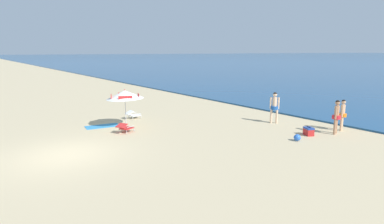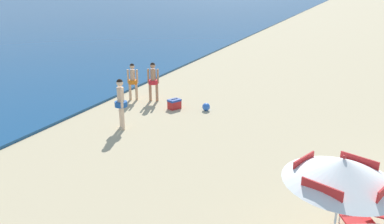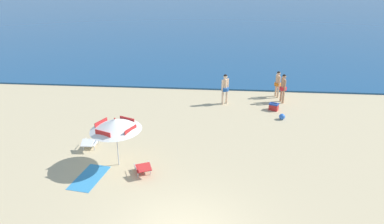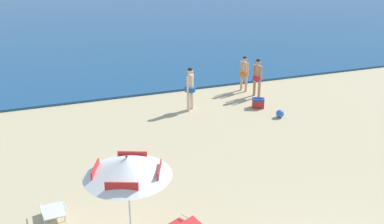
# 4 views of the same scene
# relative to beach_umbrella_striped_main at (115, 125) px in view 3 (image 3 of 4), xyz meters

# --- Properties ---
(beach_umbrella_striped_main) EXTENTS (2.77, 2.78, 2.07)m
(beach_umbrella_striped_main) POSITION_rel_beach_umbrella_striped_main_xyz_m (0.00, 0.00, 0.00)
(beach_umbrella_striped_main) COLOR silver
(beach_umbrella_striped_main) RESTS_ON ground
(lounge_chair_under_umbrella) EXTENTS (0.61, 0.90, 0.51)m
(lounge_chair_under_umbrella) POSITION_rel_beach_umbrella_striped_main_xyz_m (-1.66, 1.21, -1.50)
(lounge_chair_under_umbrella) COLOR white
(lounge_chair_under_umbrella) RESTS_ON ground
(lounge_chair_beside_umbrella) EXTENTS (0.84, 1.00, 0.50)m
(lounge_chair_beside_umbrella) POSITION_rel_beach_umbrella_striped_main_xyz_m (1.14, -0.58, -1.50)
(lounge_chair_beside_umbrella) COLOR red
(lounge_chair_beside_umbrella) RESTS_ON ground
(person_standing_near_shore) EXTENTS (0.42, 0.49, 1.71)m
(person_standing_near_shore) POSITION_rel_beach_umbrella_striped_main_xyz_m (7.60, 7.81, -0.79)
(person_standing_near_shore) COLOR tan
(person_standing_near_shore) RESTS_ON ground
(person_standing_beside) EXTENTS (0.40, 0.46, 1.63)m
(person_standing_beside) POSITION_rel_beach_umbrella_striped_main_xyz_m (7.42, 8.73, -0.83)
(person_standing_beside) COLOR #D8A87F
(person_standing_beside) RESTS_ON ground
(person_wading_in) EXTENTS (0.44, 0.44, 1.79)m
(person_wading_in) POSITION_rel_beach_umbrella_striped_main_xyz_m (4.22, 7.25, -0.74)
(person_wading_in) COLOR beige
(person_wading_in) RESTS_ON ground
(cooler_box) EXTENTS (0.60, 0.53, 0.43)m
(cooler_box) POSITION_rel_beach_umbrella_striped_main_xyz_m (6.97, 6.51, -1.58)
(cooler_box) COLOR red
(cooler_box) RESTS_ON ground
(beach_ball) EXTENTS (0.32, 0.32, 0.32)m
(beach_ball) POSITION_rel_beach_umbrella_striped_main_xyz_m (7.23, 5.21, -1.62)
(beach_ball) COLOR blue
(beach_ball) RESTS_ON ground
(beach_towel) EXTENTS (1.14, 1.91, 0.01)m
(beach_towel) POSITION_rel_beach_umbrella_striped_main_xyz_m (-0.85, -1.03, -1.77)
(beach_towel) COLOR #3384BC
(beach_towel) RESTS_ON ground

